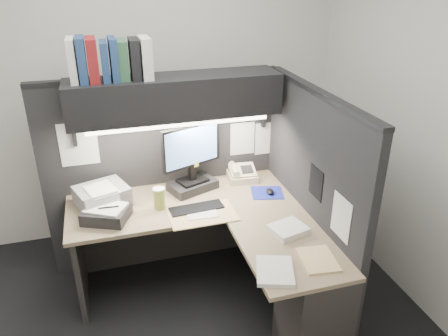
{
  "coord_description": "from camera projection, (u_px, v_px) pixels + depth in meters",
  "views": [
    {
      "loc": [
        -0.41,
        -2.33,
        2.38
      ],
      "look_at": [
        0.43,
        0.51,
        0.99
      ],
      "focal_mm": 35.0,
      "sensor_mm": 36.0,
      "label": 1
    }
  ],
  "objects": [
    {
      "name": "keyboard",
      "position": [
        197.0,
        208.0,
        3.22
      ],
      "size": [
        0.41,
        0.16,
        0.02
      ],
      "primitive_type": "cube",
      "rotation": [
        0.0,
        0.0,
        0.07
      ],
      "color": "black",
      "rests_on": "desk"
    },
    {
      "name": "pinned_papers",
      "position": [
        222.0,
        158.0,
        3.28
      ],
      "size": [
        1.76,
        1.31,
        0.51
      ],
      "color": "white",
      "rests_on": "partition_back"
    },
    {
      "name": "overhead_shelf",
      "position": [
        175.0,
        96.0,
        3.18
      ],
      "size": [
        1.55,
        0.34,
        0.3
      ],
      "primitive_type": "cube",
      "color": "black",
      "rests_on": "partition_back"
    },
    {
      "name": "monitor",
      "position": [
        192.0,
        165.0,
        3.42
      ],
      "size": [
        0.49,
        0.34,
        0.55
      ],
      "rotation": [
        0.0,
        0.0,
        0.37
      ],
      "color": "black",
      "rests_on": "desk"
    },
    {
      "name": "partition_back",
      "position": [
        164.0,
        174.0,
        3.61
      ],
      "size": [
        1.9,
        0.06,
        1.6
      ],
      "primitive_type": "cube",
      "color": "black",
      "rests_on": "floor"
    },
    {
      "name": "printer",
      "position": [
        102.0,
        196.0,
        3.26
      ],
      "size": [
        0.44,
        0.41,
        0.14
      ],
      "primitive_type": "cube",
      "rotation": [
        0.0,
        0.0,
        0.34
      ],
      "color": "gray",
      "rests_on": "desk"
    },
    {
      "name": "task_light_tube",
      "position": [
        180.0,
        125.0,
        3.13
      ],
      "size": [
        1.32,
        0.04,
        0.04
      ],
      "primitive_type": "cylinder",
      "rotation": [
        0.0,
        1.57,
        0.0
      ],
      "color": "white",
      "rests_on": "overhead_shelf"
    },
    {
      "name": "mousepad",
      "position": [
        267.0,
        193.0,
        3.46
      ],
      "size": [
        0.29,
        0.28,
        0.0
      ],
      "primitive_type": "cube",
      "rotation": [
        0.0,
        0.0,
        -0.25
      ],
      "color": "#1B2497",
      "rests_on": "desk"
    },
    {
      "name": "coffee_cup",
      "position": [
        159.0,
        199.0,
        3.21
      ],
      "size": [
        0.11,
        0.11,
        0.16
      ],
      "primitive_type": "cylinder",
      "rotation": [
        0.0,
        0.0,
        -0.4
      ],
      "color": "#D5C655",
      "rests_on": "desk"
    },
    {
      "name": "desk",
      "position": [
        245.0,
        268.0,
        3.06
      ],
      "size": [
        1.7,
        1.53,
        0.73
      ],
      "color": "#9A8662",
      "rests_on": "floor"
    },
    {
      "name": "partition_right",
      "position": [
        309.0,
        201.0,
        3.2
      ],
      "size": [
        0.06,
        1.5,
        1.6
      ],
      "primitive_type": "cube",
      "color": "black",
      "rests_on": "floor"
    },
    {
      "name": "telephone",
      "position": [
        242.0,
        174.0,
        3.66
      ],
      "size": [
        0.25,
        0.26,
        0.09
      ],
      "primitive_type": "cube",
      "rotation": [
        0.0,
        0.0,
        -0.09
      ],
      "color": "beige",
      "rests_on": "desk"
    },
    {
      "name": "open_folder",
      "position": [
        202.0,
        214.0,
        3.16
      ],
      "size": [
        0.48,
        0.32,
        0.01
      ],
      "primitive_type": "cube",
      "rotation": [
        0.0,
        0.0,
        0.01
      ],
      "color": "#DAB87A",
      "rests_on": "desk"
    },
    {
      "name": "paper_stack_a",
      "position": [
        288.0,
        229.0,
        2.95
      ],
      "size": [
        0.27,
        0.25,
        0.04
      ],
      "primitive_type": "cube",
      "rotation": [
        0.0,
        0.0,
        0.25
      ],
      "color": "white",
      "rests_on": "desk"
    },
    {
      "name": "floor",
      "position": [
        187.0,
        328.0,
        3.14
      ],
      "size": [
        3.5,
        3.5,
        0.0
      ],
      "primitive_type": "plane",
      "color": "black",
      "rests_on": "ground"
    },
    {
      "name": "notebook_stack",
      "position": [
        106.0,
        214.0,
        3.08
      ],
      "size": [
        0.38,
        0.35,
        0.09
      ],
      "primitive_type": "cube",
      "rotation": [
        0.0,
        0.0,
        -0.42
      ],
      "color": "black",
      "rests_on": "desk"
    },
    {
      "name": "wall_back",
      "position": [
        146.0,
        91.0,
        3.86
      ],
      "size": [
        3.5,
        0.04,
        2.7
      ],
      "primitive_type": "cube",
      "color": "silver",
      "rests_on": "floor"
    },
    {
      "name": "manila_stack",
      "position": [
        318.0,
        260.0,
        2.67
      ],
      "size": [
        0.24,
        0.29,
        0.02
      ],
      "primitive_type": "cube",
      "rotation": [
        0.0,
        0.0,
        -0.12
      ],
      "color": "#DAB87A",
      "rests_on": "desk"
    },
    {
      "name": "mouse",
      "position": [
        270.0,
        191.0,
        3.44
      ],
      "size": [
        0.08,
        0.1,
        0.03
      ],
      "primitive_type": "ellipsoid",
      "rotation": [
        0.0,
        0.0,
        -0.21
      ],
      "color": "black",
      "rests_on": "mousepad"
    },
    {
      "name": "wall_right",
      "position": [
        429.0,
        128.0,
        3.01
      ],
      "size": [
        0.04,
        3.0,
        2.7
      ],
      "primitive_type": "cube",
      "color": "silver",
      "rests_on": "floor"
    },
    {
      "name": "paper_stack_b",
      "position": [
        275.0,
        271.0,
        2.56
      ],
      "size": [
        0.29,
        0.32,
        0.03
      ],
      "primitive_type": "cube",
      "rotation": [
        0.0,
        0.0,
        -0.33
      ],
      "color": "white",
      "rests_on": "desk"
    },
    {
      "name": "binder_row",
      "position": [
        110.0,
        60.0,
        2.95
      ],
      "size": [
        0.54,
        0.25,
        0.3
      ],
      "color": "silver",
      "rests_on": "overhead_shelf"
    }
  ]
}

